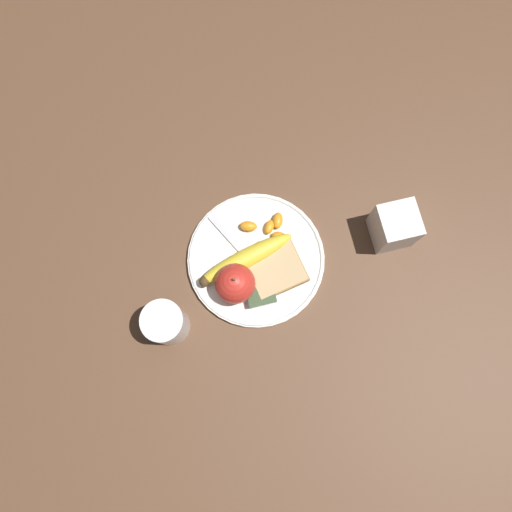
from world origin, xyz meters
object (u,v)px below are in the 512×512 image
object	(u,v)px
plate	(256,259)
banana	(246,260)
juice_glass	(166,323)
fork	(251,261)
bread_slice	(275,268)
jam_packet	(261,295)
condiment_caddy	(394,226)
apple	(235,284)

from	to	relation	value
plate	banana	bearing A→B (deg)	-171.79
juice_glass	fork	bearing A→B (deg)	25.34
bread_slice	jam_packet	bearing A→B (deg)	-131.01
condiment_caddy	juice_glass	bearing A→B (deg)	-170.12
plate	bread_slice	size ratio (longest dim) A/B	2.27
plate	fork	bearing A→B (deg)	-163.60
apple	jam_packet	bearing A→B (deg)	-32.33
banana	juice_glass	bearing A→B (deg)	-153.28
plate	condiment_caddy	size ratio (longest dim) A/B	2.91
banana	bread_slice	bearing A→B (deg)	-27.52
plate	juice_glass	distance (m)	0.20
banana	condiment_caddy	distance (m)	0.27
banana	condiment_caddy	world-z (taller)	condiment_caddy
condiment_caddy	plate	bearing A→B (deg)	178.39
plate	bread_slice	xyz separation A→B (m)	(0.03, -0.03, 0.02)
apple	fork	bearing A→B (deg)	46.80
jam_packet	bread_slice	bearing A→B (deg)	48.99
juice_glass	fork	size ratio (longest dim) A/B	0.52
fork	jam_packet	size ratio (longest dim) A/B	3.67
banana	jam_packet	bearing A→B (deg)	-79.48
bread_slice	banana	bearing A→B (deg)	152.48
condiment_caddy	apple	bearing A→B (deg)	-173.20
bread_slice	condiment_caddy	bearing A→B (deg)	5.20
juice_glass	apple	xyz separation A→B (m)	(0.13, 0.04, 0.00)
apple	banana	distance (m)	0.05
plate	condiment_caddy	distance (m)	0.25
banana	fork	distance (m)	0.02
banana	fork	size ratio (longest dim) A/B	1.01
plate	apple	world-z (taller)	apple
apple	fork	size ratio (longest dim) A/B	0.44
juice_glass	bread_slice	world-z (taller)	juice_glass
plate	jam_packet	size ratio (longest dim) A/B	5.05
plate	jam_packet	world-z (taller)	jam_packet
fork	condiment_caddy	world-z (taller)	condiment_caddy
plate	bread_slice	bearing A→B (deg)	-44.65
plate	juice_glass	bearing A→B (deg)	-155.13
jam_packet	plate	bearing A→B (deg)	83.77
plate	apple	bearing A→B (deg)	-137.90
juice_glass	fork	world-z (taller)	juice_glass
bread_slice	jam_packet	size ratio (longest dim) A/B	2.23
banana	jam_packet	size ratio (longest dim) A/B	3.72
plate	banana	world-z (taller)	banana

